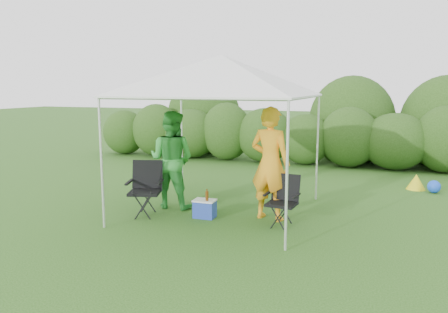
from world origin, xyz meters
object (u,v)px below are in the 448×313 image
(chair_right, at_px, (283,197))
(chair_left, at_px, (146,185))
(woman, at_px, (172,160))
(canopy, at_px, (222,76))
(cooler, at_px, (205,209))
(man, at_px, (270,164))

(chair_right, relative_size, chair_left, 0.87)
(woman, bearing_deg, canopy, -179.93)
(chair_left, relative_size, cooler, 2.50)
(chair_left, bearing_deg, canopy, 9.18)
(chair_right, relative_size, woman, 0.46)
(woman, distance_m, cooler, 1.22)
(chair_left, bearing_deg, woman, 53.53)
(cooler, bearing_deg, chair_left, -172.07)
(cooler, bearing_deg, chair_right, 1.94)
(canopy, bearing_deg, woman, 179.60)
(cooler, bearing_deg, man, 14.88)
(canopy, xyz_separation_m, chair_right, (1.22, -0.37, -1.99))
(chair_right, height_order, woman, woman)
(chair_left, xyz_separation_m, woman, (0.22, 0.61, 0.37))
(woman, bearing_deg, cooler, 152.93)
(canopy, relative_size, man, 1.59)
(canopy, bearing_deg, chair_left, -153.81)
(man, relative_size, woman, 1.07)
(chair_left, distance_m, woman, 0.74)
(woman, relative_size, cooler, 4.75)
(man, height_order, woman, man)
(chair_left, distance_m, cooler, 1.15)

